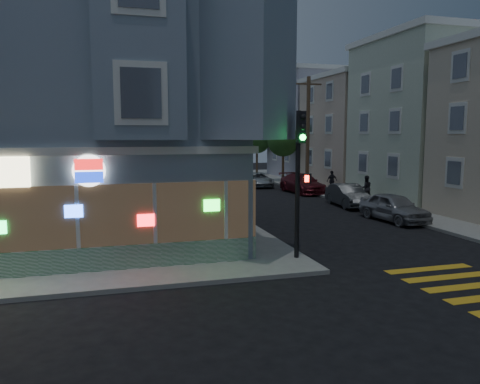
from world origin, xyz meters
name	(u,v)px	position (x,y,z in m)	size (l,w,h in m)	color
ground	(262,305)	(0.00, 0.00, 0.00)	(120.00, 120.00, 0.00)	black
sidewalk_ne	(428,186)	(23.00, 23.00, 0.07)	(24.00, 42.00, 0.15)	gray
corner_building	(54,105)	(-6.00, 10.98, 5.82)	(14.60, 14.60, 11.40)	gray
row_house_b	(455,122)	(19.50, 16.00, 5.40)	(12.00, 8.60, 10.50)	#B6C6AC
row_house_c	(382,133)	(19.50, 25.00, 4.65)	(12.00, 8.60, 9.00)	beige
row_house_d	(334,126)	(19.50, 34.00, 5.40)	(12.00, 8.60, 10.50)	#938F9E
utility_pole	(308,131)	(12.00, 24.00, 4.80)	(2.20, 0.30, 9.00)	#4C3826
street_tree_near	(283,141)	(12.20, 30.00, 3.94)	(3.00, 3.00, 5.30)	#4C3826
street_tree_far	(257,140)	(12.20, 38.00, 3.94)	(3.00, 3.00, 5.30)	#4C3826
pedestrian_a	(366,188)	(12.71, 16.05, 0.97)	(0.80, 0.62, 1.65)	black
pedestrian_b	(332,181)	(13.00, 21.52, 0.93)	(0.92, 0.38, 1.57)	black
parked_car_a	(394,207)	(10.50, 9.61, 0.74)	(1.74, 4.33, 1.47)	#95969C
parked_car_b	(348,195)	(10.70, 14.81, 0.71)	(1.50, 4.31, 1.42)	#3B3E41
parked_car_c	(302,183)	(10.70, 21.96, 0.74)	(2.08, 5.11, 1.48)	maroon
parked_car_d	(259,180)	(8.85, 27.16, 0.61)	(2.01, 4.36, 1.21)	#ABB1B6
traffic_signal	(300,160)	(2.59, 3.64, 3.66)	(0.66, 0.58, 5.19)	black
fire_hydrant	(405,203)	(13.00, 12.17, 0.52)	(0.40, 0.23, 0.70)	silver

